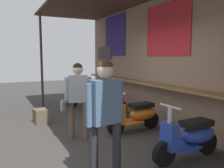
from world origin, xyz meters
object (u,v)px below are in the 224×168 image
at_px(scooter_blue, 191,136).
at_px(shopper_browsing, 105,108).
at_px(scooter_teal, 88,95).
at_px(scooter_red, 109,103).
at_px(scooter_orange, 137,115).
at_px(merchandise_crate, 41,116).
at_px(shopper_with_handbag, 77,94).

xyz_separation_m(scooter_blue, shopper_browsing, (0.02, -1.60, 0.66)).
bearing_deg(shopper_browsing, scooter_blue, 81.82).
height_order(scooter_teal, scooter_red, same).
bearing_deg(scooter_red, scooter_teal, -92.28).
xyz_separation_m(scooter_orange, shopper_browsing, (1.67, -1.60, 0.66)).
bearing_deg(merchandise_crate, scooter_red, 84.87).
distance_m(scooter_blue, shopper_browsing, 1.73).
bearing_deg(scooter_teal, scooter_orange, 93.82).
bearing_deg(scooter_orange, scooter_blue, 86.38).
relative_size(scooter_teal, scooter_orange, 1.00).
distance_m(scooter_teal, scooter_orange, 3.14).
xyz_separation_m(scooter_teal, scooter_blue, (4.80, 0.00, 0.00)).
xyz_separation_m(scooter_red, scooter_orange, (1.51, -0.00, 0.00)).
height_order(scooter_red, shopper_with_handbag, shopper_with_handbag).
relative_size(scooter_orange, shopper_browsing, 0.83).
relative_size(scooter_red, shopper_browsing, 0.83).
relative_size(scooter_orange, shopper_with_handbag, 0.88).
bearing_deg(scooter_blue, scooter_orange, -91.80).
xyz_separation_m(scooter_teal, shopper_browsing, (4.81, -1.60, 0.66)).
relative_size(scooter_blue, shopper_browsing, 0.83).
height_order(scooter_teal, scooter_blue, same).
relative_size(scooter_red, merchandise_crate, 3.44).
relative_size(scooter_red, shopper_with_handbag, 0.88).
bearing_deg(merchandise_crate, scooter_teal, 127.74).
distance_m(scooter_red, merchandise_crate, 1.91).
bearing_deg(scooter_blue, scooter_teal, -91.80).
bearing_deg(shopper_with_handbag, merchandise_crate, -144.54).
height_order(scooter_teal, shopper_with_handbag, shopper_with_handbag).
bearing_deg(scooter_blue, shopper_with_handbag, -54.04).
distance_m(scooter_orange, shopper_browsing, 2.40).
bearing_deg(shopper_browsing, scooter_red, 144.52).
bearing_deg(merchandise_crate, shopper_with_handbag, 18.21).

